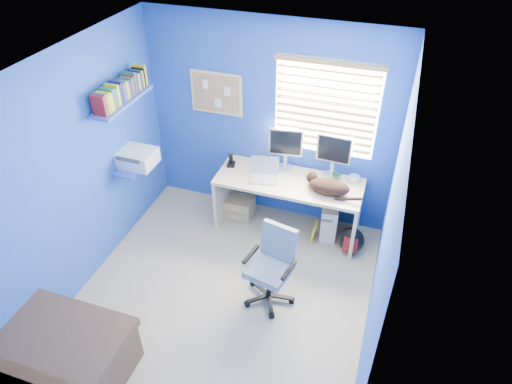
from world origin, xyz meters
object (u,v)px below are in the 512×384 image
(desk, at_px, (288,205))
(office_chair, at_px, (271,275))
(laptop, at_px, (264,171))
(tower_pc, at_px, (329,218))
(cat, at_px, (329,187))

(desk, xyz_separation_m, office_chair, (0.13, -1.11, -0.05))
(office_chair, bearing_deg, laptop, 111.71)
(desk, relative_size, tower_pc, 3.82)
(cat, bearing_deg, desk, -166.67)
(desk, relative_size, cat, 3.73)
(tower_pc, distance_m, office_chair, 1.27)
(desk, distance_m, cat, 0.67)
(laptop, height_order, cat, laptop)
(laptop, bearing_deg, tower_pc, -0.41)
(laptop, xyz_separation_m, tower_pc, (0.79, 0.17, -0.62))
(laptop, bearing_deg, desk, 1.06)
(laptop, relative_size, office_chair, 0.38)
(office_chair, bearing_deg, tower_pc, 72.69)
(laptop, relative_size, cat, 0.72)
(laptop, bearing_deg, cat, -13.96)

